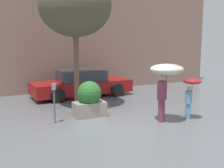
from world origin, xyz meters
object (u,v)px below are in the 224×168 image
at_px(parked_car_near, 82,84).
at_px(person_child, 191,88).
at_px(planter_box, 89,99).
at_px(parking_meter, 54,95).
at_px(street_tree, 75,6).
at_px(person_adult, 166,75).

bearing_deg(parked_car_near, person_child, -161.23).
distance_m(planter_box, person_child, 3.44).
relative_size(planter_box, parked_car_near, 0.26).
relative_size(planter_box, parking_meter, 0.96).
relative_size(person_child, parking_meter, 1.07).
relative_size(person_child, parked_car_near, 0.30).
relative_size(planter_box, street_tree, 0.24).
distance_m(street_tree, parking_meter, 3.73).
relative_size(parked_car_near, street_tree, 0.92).
xyz_separation_m(planter_box, person_child, (2.93, -1.75, 0.44)).
bearing_deg(parking_meter, parked_car_near, 59.43).
xyz_separation_m(person_child, street_tree, (-2.87, 3.30, 2.83)).
height_order(planter_box, street_tree, street_tree).
relative_size(person_adult, person_child, 1.36).
distance_m(planter_box, parking_meter, 1.36).
distance_m(person_child, parked_car_near, 5.57).
xyz_separation_m(street_tree, parking_meter, (-1.35, -1.83, -2.95)).
xyz_separation_m(parked_car_near, street_tree, (-0.84, -1.87, 3.30)).
xyz_separation_m(planter_box, street_tree, (0.06, 1.54, 3.27)).
distance_m(planter_box, person_adult, 2.73).
xyz_separation_m(planter_box, parked_car_near, (0.90, 3.42, -0.03)).
xyz_separation_m(person_child, parked_car_near, (-2.03, 5.17, -0.47)).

